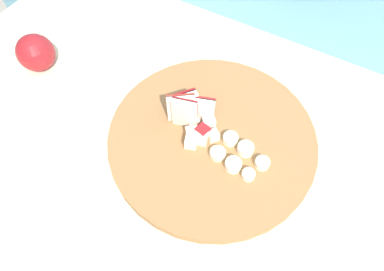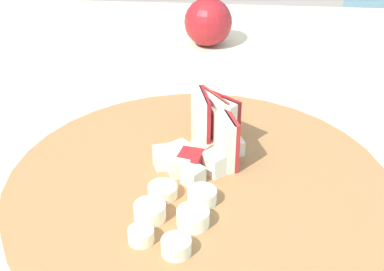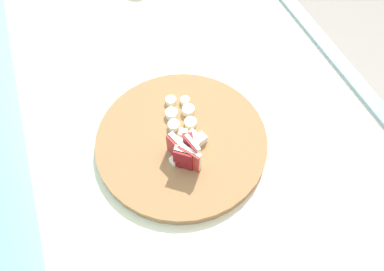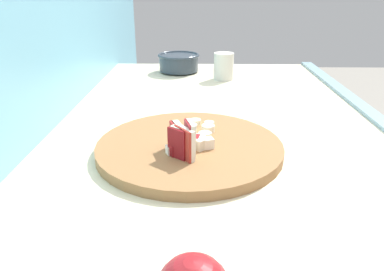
# 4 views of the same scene
# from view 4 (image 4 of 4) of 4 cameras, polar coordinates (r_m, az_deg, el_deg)

# --- Properties ---
(tile_backsplash) EXTENTS (2.40, 0.04, 1.52)m
(tile_backsplash) POSITION_cam_4_polar(r_m,az_deg,el_deg) (1.01, -20.12, -8.41)
(tile_backsplash) COLOR #6BADC6
(tile_backsplash) RESTS_ON ground
(cutting_board) EXTENTS (0.37, 0.37, 0.02)m
(cutting_board) POSITION_cam_4_polar(r_m,az_deg,el_deg) (0.75, -0.40, -1.87)
(cutting_board) COLOR olive
(cutting_board) RESTS_ON tiled_countertop
(apple_wedge_fan) EXTENTS (0.08, 0.05, 0.06)m
(apple_wedge_fan) POSITION_cam_4_polar(r_m,az_deg,el_deg) (0.68, -1.54, -0.77)
(apple_wedge_fan) COLOR maroon
(apple_wedge_fan) RESTS_ON cutting_board
(apple_dice_pile) EXTENTS (0.09, 0.09, 0.02)m
(apple_dice_pile) POSITION_cam_4_polar(r_m,az_deg,el_deg) (0.71, -0.23, -1.33)
(apple_dice_pile) COLOR white
(apple_dice_pile) RESTS_ON cutting_board
(banana_slice_rows) EXTENTS (0.10, 0.07, 0.02)m
(banana_slice_rows) POSITION_cam_4_polar(r_m,az_deg,el_deg) (0.79, 1.03, 1.04)
(banana_slice_rows) COLOR beige
(banana_slice_rows) RESTS_ON cutting_board
(ceramic_bowl) EXTENTS (0.16, 0.16, 0.07)m
(ceramic_bowl) POSITION_cam_4_polar(r_m,az_deg,el_deg) (1.42, -2.05, 11.24)
(ceramic_bowl) COLOR #2D3842
(ceramic_bowl) RESTS_ON tiled_countertop
(small_jar) EXTENTS (0.07, 0.07, 0.09)m
(small_jar) POSITION_cam_4_polar(r_m,az_deg,el_deg) (1.31, 4.88, 10.55)
(small_jar) COLOR beige
(small_jar) RESTS_ON tiled_countertop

